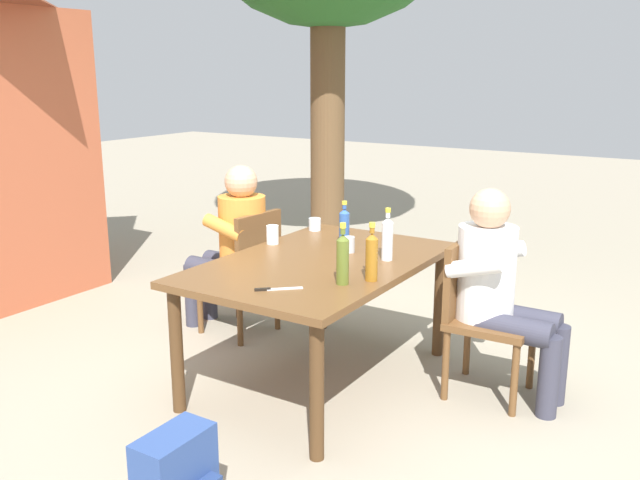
{
  "coord_description": "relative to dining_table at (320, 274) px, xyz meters",
  "views": [
    {
      "loc": [
        -3.18,
        -2.01,
        1.8
      ],
      "look_at": [
        0.0,
        0.0,
        0.86
      ],
      "focal_mm": 38.53,
      "sensor_mm": 36.0,
      "label": 1
    }
  ],
  "objects": [
    {
      "name": "bottle_blue",
      "position": [
        0.4,
        0.08,
        0.2
      ],
      "size": [
        0.06,
        0.06,
        0.27
      ],
      "color": "#2D56A3",
      "rests_on": "dining_table"
    },
    {
      "name": "chair_near_right",
      "position": [
        0.36,
        -0.82,
        -0.17
      ],
      "size": [
        0.46,
        0.46,
        0.87
      ],
      "color": "brown",
      "rests_on": "ground_plane"
    },
    {
      "name": "chair_far_right",
      "position": [
        0.36,
        0.82,
        -0.17
      ],
      "size": [
        0.48,
        0.48,
        0.87
      ],
      "color": "brown",
      "rests_on": "ground_plane"
    },
    {
      "name": "bottle_clear",
      "position": [
        0.21,
        -0.32,
        0.21
      ],
      "size": [
        0.06,
        0.06,
        0.3
      ],
      "color": "white",
      "rests_on": "dining_table"
    },
    {
      "name": "person_in_white_shirt",
      "position": [
        0.36,
        -0.93,
        0.0
      ],
      "size": [
        0.47,
        0.61,
        1.18
      ],
      "color": "white",
      "rests_on": "ground_plane"
    },
    {
      "name": "table_knife",
      "position": [
        -0.57,
        -0.1,
        0.09
      ],
      "size": [
        0.18,
        0.19,
        0.01
      ],
      "color": "silver",
      "rests_on": "dining_table"
    },
    {
      "name": "dining_table",
      "position": [
        0.0,
        0.0,
        0.0
      ],
      "size": [
        1.61,
        1.04,
        0.74
      ],
      "color": "brown",
      "rests_on": "ground_plane"
    },
    {
      "name": "cup_steel",
      "position": [
        0.24,
        -0.05,
        0.13
      ],
      "size": [
        0.07,
        0.07,
        0.09
      ],
      "primitive_type": "cylinder",
      "color": "#B2B7BC",
      "rests_on": "dining_table"
    },
    {
      "name": "person_in_plaid_shirt",
      "position": [
        0.36,
        0.93,
        0.0
      ],
      "size": [
        0.47,
        0.61,
        1.18
      ],
      "color": "orange",
      "rests_on": "ground_plane"
    },
    {
      "name": "bottle_amber",
      "position": [
        -0.18,
        -0.43,
        0.21
      ],
      "size": [
        0.06,
        0.06,
        0.31
      ],
      "color": "#996019",
      "rests_on": "dining_table"
    },
    {
      "name": "cup_glass",
      "position": [
        0.61,
        0.43,
        0.12
      ],
      "size": [
        0.08,
        0.08,
        0.08
      ],
      "primitive_type": "cylinder",
      "color": "silver",
      "rests_on": "dining_table"
    },
    {
      "name": "ground_plane",
      "position": [
        0.0,
        0.0,
        -0.66
      ],
      "size": [
        24.0,
        24.0,
        0.0
      ],
      "primitive_type": "plane",
      "color": "gray"
    },
    {
      "name": "bottle_olive",
      "position": [
        -0.31,
        -0.33,
        0.22
      ],
      "size": [
        0.06,
        0.06,
        0.32
      ],
      "color": "#566623",
      "rests_on": "dining_table"
    },
    {
      "name": "cup_white",
      "position": [
        0.17,
        0.45,
        0.14
      ],
      "size": [
        0.08,
        0.08,
        0.12
      ],
      "primitive_type": "cylinder",
      "color": "white",
      "rests_on": "dining_table"
    }
  ]
}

